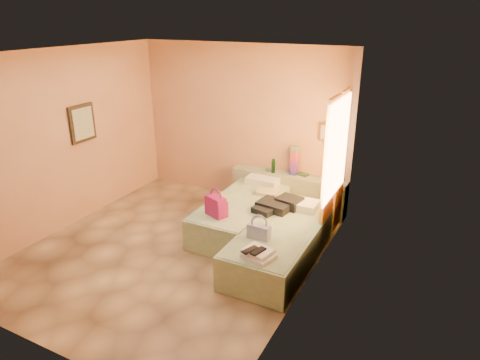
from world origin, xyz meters
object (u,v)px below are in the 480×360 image
(flower_vase, at_px, (337,175))
(blue_handbag, at_px, (259,232))
(headboard_ledge, at_px, (288,192))
(magenta_handbag, at_px, (216,206))
(bed_right, at_px, (279,246))
(bed_left, at_px, (242,215))
(water_bottle, at_px, (273,166))
(towel_stack, at_px, (259,254))
(green_book, at_px, (303,174))

(flower_vase, xyz_separation_m, blue_handbag, (-0.46, -2.09, -0.17))
(headboard_ledge, relative_size, magenta_handbag, 6.33)
(bed_right, bearing_deg, bed_left, 143.96)
(bed_right, distance_m, magenta_handbag, 1.08)
(water_bottle, xyz_separation_m, towel_stack, (0.84, -2.42, -0.22))
(water_bottle, height_order, towel_stack, water_bottle)
(green_book, bearing_deg, blue_handbag, -74.60)
(headboard_ledge, bearing_deg, bed_left, -109.65)
(flower_vase, distance_m, blue_handbag, 2.14)
(bed_left, xyz_separation_m, towel_stack, (0.94, -1.42, 0.30))
(magenta_handbag, bearing_deg, headboard_ledge, 95.58)
(bed_right, height_order, blue_handbag, blue_handbag)
(flower_vase, distance_m, magenta_handbag, 2.18)
(headboard_ledge, height_order, bed_right, headboard_ledge)
(magenta_handbag, bearing_deg, flower_vase, 74.70)
(blue_handbag, bearing_deg, water_bottle, 109.02)
(bed_right, relative_size, green_book, 11.15)
(magenta_handbag, xyz_separation_m, blue_handbag, (0.84, -0.34, -0.06))
(bed_right, relative_size, flower_vase, 8.62)
(headboard_ledge, bearing_deg, magenta_handbag, -105.63)
(bed_left, relative_size, flower_vase, 8.62)
(headboard_ledge, relative_size, bed_right, 1.02)
(bed_left, distance_m, bed_right, 1.11)
(flower_vase, xyz_separation_m, towel_stack, (-0.26, -2.53, -0.22))
(bed_left, xyz_separation_m, water_bottle, (0.10, 1.00, 0.52))
(magenta_handbag, bearing_deg, bed_left, 102.49)
(towel_stack, bearing_deg, bed_left, 123.50)
(bed_left, xyz_separation_m, green_book, (0.61, 1.12, 0.41))
(water_bottle, height_order, blue_handbag, water_bottle)
(bed_left, relative_size, towel_stack, 5.71)
(headboard_ledge, relative_size, towel_stack, 5.86)
(headboard_ledge, distance_m, magenta_handbag, 1.79)
(bed_right, relative_size, towel_stack, 5.71)
(headboard_ledge, xyz_separation_m, flower_vase, (0.82, 0.06, 0.44))
(bed_left, height_order, flower_vase, flower_vase)
(water_bottle, distance_m, blue_handbag, 2.09)
(flower_vase, relative_size, towel_stack, 0.66)
(bed_right, bearing_deg, green_book, 99.12)
(bed_right, distance_m, flower_vase, 1.86)
(headboard_ledge, relative_size, water_bottle, 8.37)
(green_book, height_order, flower_vase, flower_vase)
(water_bottle, height_order, flower_vase, water_bottle)
(green_book, xyz_separation_m, blue_handbag, (0.13, -2.10, -0.07))
(bed_right, relative_size, water_bottle, 8.16)
(blue_handbag, bearing_deg, magenta_handbag, 159.18)
(bed_left, height_order, green_book, green_book)
(headboard_ledge, relative_size, bed_left, 1.02)
(water_bottle, distance_m, towel_stack, 2.57)
(bed_left, distance_m, flower_vase, 1.71)
(headboard_ledge, height_order, green_book, green_book)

